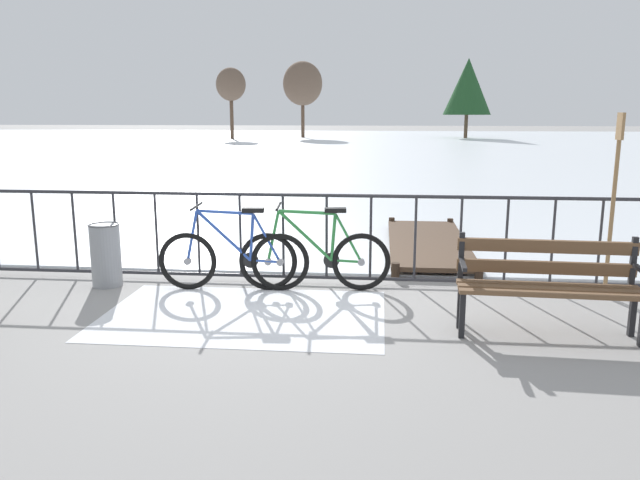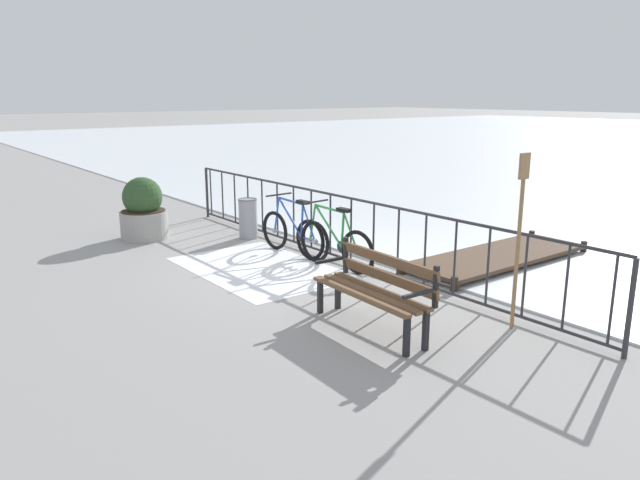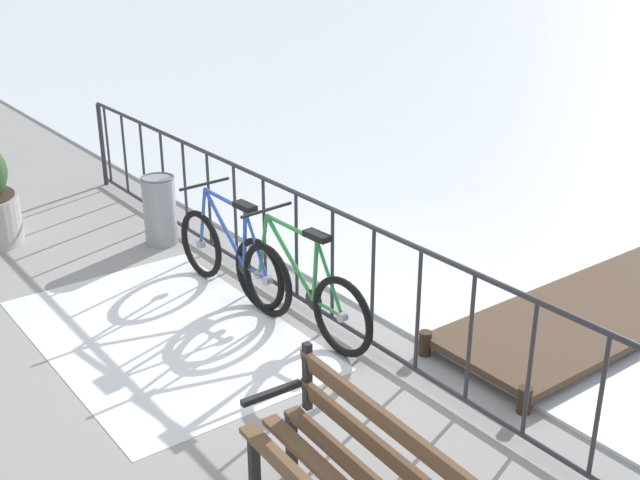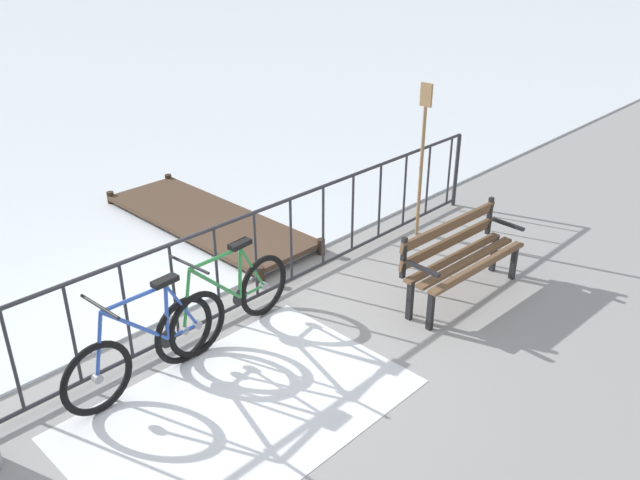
{
  "view_description": "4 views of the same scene",
  "coord_description": "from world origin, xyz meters",
  "views": [
    {
      "loc": [
        0.87,
        -7.03,
        2.0
      ],
      "look_at": [
        0.22,
        -0.45,
        0.62
      ],
      "focal_mm": 34.95,
      "sensor_mm": 36.0,
      "label": 1
    },
    {
      "loc": [
        7.08,
        -5.83,
        2.59
      ],
      "look_at": [
        0.57,
        -0.84,
        0.59
      ],
      "focal_mm": 33.81,
      "sensor_mm": 36.0,
      "label": 2
    },
    {
      "loc": [
        4.96,
        -3.65,
        3.23
      ],
      "look_at": [
        -0.12,
        0.15,
        0.63
      ],
      "focal_mm": 44.76,
      "sensor_mm": 36.0,
      "label": 3
    },
    {
      "loc": [
        -3.13,
        -4.69,
        3.7
      ],
      "look_at": [
        1.14,
        -0.57,
        0.81
      ],
      "focal_mm": 36.78,
      "sensor_mm": 36.0,
      "label": 4
    }
  ],
  "objects": [
    {
      "name": "tree_far_west",
      "position": [
        6.95,
        40.07,
        3.71
      ],
      "size": [
        3.45,
        3.45,
        5.71
      ],
      "color": "brown",
      "rests_on": "ground"
    },
    {
      "name": "tree_centre",
      "position": [
        -5.08,
        40.02,
        3.96
      ],
      "size": [
        2.91,
        2.91,
        5.58
      ],
      "color": "brown",
      "rests_on": "ground"
    },
    {
      "name": "bicycle_near_railing",
      "position": [
        -0.76,
        -0.35,
        0.37
      ],
      "size": [
        1.71,
        0.52,
        0.97
      ],
      "color": "black",
      "rests_on": "ground"
    },
    {
      "name": "oar_upright",
      "position": [
        3.33,
        -0.21,
        1.14
      ],
      "size": [
        0.04,
        0.16,
        1.98
      ],
      "color": "#937047",
      "rests_on": "ground"
    },
    {
      "name": "snow_patch",
      "position": [
        -0.47,
        -1.2,
        0.0
      ],
      "size": [
        2.79,
        1.84,
        0.01
      ],
      "primitive_type": "cube",
      "color": "white",
      "rests_on": "ground"
    },
    {
      "name": "tree_west_mid",
      "position": [
        -9.82,
        37.22,
        3.78
      ],
      "size": [
        2.09,
        2.09,
        4.97
      ],
      "color": "brown",
      "rests_on": "ground"
    },
    {
      "name": "trash_bin",
      "position": [
        -2.28,
        -0.31,
        0.37
      ],
      "size": [
        0.35,
        0.35,
        0.73
      ],
      "color": "gray",
      "rests_on": "ground"
    },
    {
      "name": "ground_plane",
      "position": [
        0.0,
        0.0,
        0.0
      ],
      "size": [
        160.0,
        160.0,
        0.0
      ],
      "primitive_type": "plane",
      "color": "gray"
    },
    {
      "name": "bicycle_second",
      "position": [
        0.15,
        -0.26,
        0.37
      ],
      "size": [
        1.71,
        0.52,
        0.97
      ],
      "color": "black",
      "rests_on": "ground"
    },
    {
      "name": "wooden_dock",
      "position": [
        1.56,
        1.93,
        0.12
      ],
      "size": [
        1.1,
        3.36,
        0.2
      ],
      "color": "#4C3828",
      "rests_on": "ground"
    },
    {
      "name": "railing_fence",
      "position": [
        0.0,
        0.0,
        0.56
      ],
      "size": [
        9.06,
        0.06,
        1.07
      ],
      "color": "#2D2D33",
      "rests_on": "ground"
    },
    {
      "name": "park_bench",
      "position": [
        2.38,
        -1.44,
        0.51
      ],
      "size": [
        1.62,
        0.55,
        0.89
      ],
      "color": "brown",
      "rests_on": "ground"
    },
    {
      "name": "frozen_pond",
      "position": [
        0.0,
        28.4,
        0.01
      ],
      "size": [
        80.0,
        56.0,
        0.03
      ],
      "primitive_type": "cube",
      "color": "silver",
      "rests_on": "ground"
    }
  ]
}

